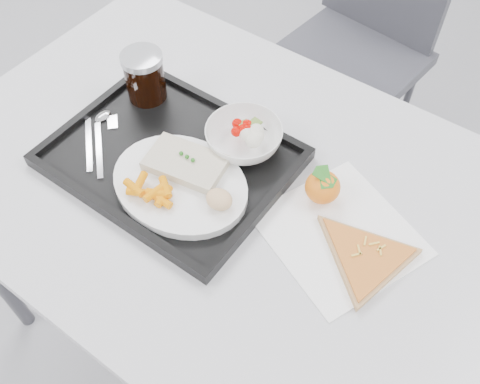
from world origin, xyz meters
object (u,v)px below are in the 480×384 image
at_px(dinner_plate, 180,184).
at_px(cola_glass, 144,75).
at_px(tray, 171,158).
at_px(chair, 363,26).
at_px(salad_bowl, 244,138).
at_px(table, 230,201).
at_px(pizza_slice, 365,257).
at_px(tangerine, 323,187).

bearing_deg(dinner_plate, cola_glass, 145.11).
bearing_deg(tray, cola_glass, 145.72).
height_order(chair, salad_bowl, chair).
distance_m(table, chair, 0.89).
height_order(chair, pizza_slice, chair).
relative_size(table, dinner_plate, 4.44).
height_order(table, pizza_slice, pizza_slice).
distance_m(cola_glass, tangerine, 0.44).
bearing_deg(tangerine, table, -158.12).
xyz_separation_m(cola_glass, tangerine, (0.44, -0.01, -0.04)).
bearing_deg(tangerine, salad_bowl, 176.12).
bearing_deg(table, tray, -166.75).
height_order(chair, dinner_plate, chair).
distance_m(cola_glass, pizza_slice, 0.58).
height_order(tangerine, pizza_slice, tangerine).
height_order(tray, tangerine, tangerine).
distance_m(chair, tangerine, 0.89).
xyz_separation_m(chair, salad_bowl, (0.11, -0.79, 0.25)).
xyz_separation_m(table, chair, (-0.13, 0.87, -0.15)).
bearing_deg(chair, tangerine, -69.93).
bearing_deg(tray, tangerine, 18.30).
bearing_deg(dinner_plate, chair, 94.36).
bearing_deg(salad_bowl, table, -74.20).
relative_size(table, tangerine, 14.41).
xyz_separation_m(salad_bowl, pizza_slice, (0.32, -0.08, -0.03)).
relative_size(chair, dinner_plate, 3.44).
relative_size(tangerine, pizza_slice, 0.31).
bearing_deg(tangerine, cola_glass, 178.81).
height_order(cola_glass, pizza_slice, cola_glass).
height_order(dinner_plate, tangerine, tangerine).
height_order(tray, salad_bowl, salad_bowl).
bearing_deg(tray, salad_bowl, 47.03).
distance_m(tray, salad_bowl, 0.15).
xyz_separation_m(chair, dinner_plate, (0.07, -0.95, 0.24)).
xyz_separation_m(tray, salad_bowl, (0.10, 0.11, 0.03)).
relative_size(tray, tangerine, 5.40).
bearing_deg(dinner_plate, tangerine, 32.66).
height_order(salad_bowl, pizza_slice, salad_bowl).
height_order(table, chair, chair).
distance_m(table, cola_glass, 0.32).
relative_size(salad_bowl, tangerine, 1.83).
distance_m(tray, cola_glass, 0.19).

